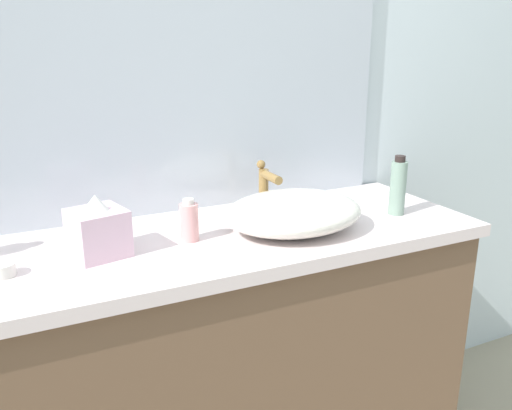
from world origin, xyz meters
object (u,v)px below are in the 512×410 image
object	(u,v)px
tissue_box	(98,230)
candle_jar	(3,270)
lotion_bottle	(398,187)
sink_basin	(293,212)
perfume_bottle	(189,221)

from	to	relation	value
tissue_box	candle_jar	size ratio (longest dim) A/B	2.75
lotion_bottle	tissue_box	world-z (taller)	lotion_bottle
sink_basin	lotion_bottle	distance (m)	0.37
tissue_box	candle_jar	xyz separation A→B (m)	(-0.23, -0.03, -0.05)
perfume_bottle	candle_jar	distance (m)	0.47
tissue_box	lotion_bottle	bearing A→B (deg)	-4.08
sink_basin	tissue_box	bearing A→B (deg)	174.63
candle_jar	perfume_bottle	bearing A→B (deg)	3.76
sink_basin	perfume_bottle	bearing A→B (deg)	170.55
perfume_bottle	tissue_box	distance (m)	0.24
perfume_bottle	candle_jar	bearing A→B (deg)	-176.24
tissue_box	candle_jar	bearing A→B (deg)	-172.01
candle_jar	sink_basin	bearing A→B (deg)	-1.41
lotion_bottle	perfume_bottle	bearing A→B (deg)	174.54
lotion_bottle	candle_jar	world-z (taller)	lotion_bottle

